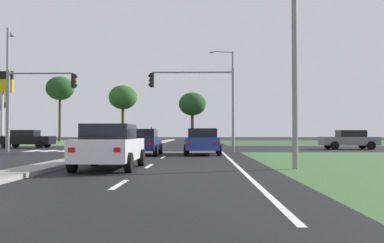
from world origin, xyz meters
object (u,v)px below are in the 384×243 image
object	(u,v)px
car_grey_near	(349,139)
fuel_price_totem	(2,92)
car_beige_second	(147,136)
treeline_second	(60,89)
car_blue_sixth	(203,141)
treeline_third	(123,98)
traffic_signal_near_right	(201,93)
car_silver_seventh	(139,137)
street_lamp_near	(300,20)
street_lamp_third	(231,93)
pedestrian_at_median	(152,133)
street_lamp_second	(8,82)
car_navy_fourth	(143,142)
car_black_third	(27,139)
traffic_signal_near_left	(34,95)
treeline_fourth	(192,104)
car_white_fifth	(110,146)

from	to	relation	value
car_grey_near	fuel_price_totem	size ratio (longest dim) A/B	0.67
car_beige_second	treeline_second	bearing A→B (deg)	-16.19
car_blue_sixth	treeline_third	distance (m)	38.79
car_grey_near	traffic_signal_near_right	world-z (taller)	traffic_signal_near_right
car_silver_seventh	street_lamp_near	world-z (taller)	street_lamp_near
street_lamp_third	pedestrian_at_median	xyz separation A→B (m)	(-8.77, 3.39, -4.28)
fuel_price_totem	treeline_third	world-z (taller)	treeline_third
car_beige_second	car_blue_sixth	size ratio (longest dim) A/B	1.07
traffic_signal_near_right	street_lamp_third	size ratio (longest dim) A/B	0.58
street_lamp_second	car_navy_fourth	bearing A→B (deg)	-32.74
car_black_third	pedestrian_at_median	bearing A→B (deg)	144.96
street_lamp_second	treeline_second	bearing A→B (deg)	102.00
car_silver_seventh	traffic_signal_near_left	xyz separation A→B (m)	(-3.62, -24.08, 3.08)
car_silver_seventh	treeline_fourth	distance (m)	13.20
fuel_price_totem	treeline_fourth	size ratio (longest dim) A/B	0.90
car_silver_seventh	pedestrian_at_median	size ratio (longest dim) A/B	2.30
car_silver_seventh	street_lamp_second	size ratio (longest dim) A/B	0.47
car_white_fifth	car_silver_seventh	bearing A→B (deg)	96.79
car_black_third	car_silver_seventh	size ratio (longest dim) A/B	1.01
traffic_signal_near_right	treeline_fourth	size ratio (longest dim) A/B	0.80
car_silver_seventh	fuel_price_totem	world-z (taller)	fuel_price_totem
street_lamp_near	treeline_fourth	world-z (taller)	street_lamp_near
street_lamp_third	street_lamp_second	bearing A→B (deg)	-140.43
car_blue_sixth	fuel_price_totem	distance (m)	20.50
car_black_third	pedestrian_at_median	size ratio (longest dim) A/B	2.33
street_lamp_near	car_beige_second	bearing A→B (deg)	103.70
car_beige_second	street_lamp_third	world-z (taller)	street_lamp_third
car_beige_second	traffic_signal_near_left	distance (m)	32.57
traffic_signal_near_right	street_lamp_near	world-z (taller)	street_lamp_near
traffic_signal_near_left	street_lamp_third	world-z (taller)	street_lamp_third
car_beige_second	treeline_second	xyz separation A→B (m)	(-13.69, 3.97, 7.18)
car_black_third	traffic_signal_near_right	size ratio (longest dim) A/B	0.75
car_black_third	car_white_fifth	bearing A→B (deg)	28.43
treeline_fourth	car_blue_sixth	bearing A→B (deg)	-87.85
car_blue_sixth	pedestrian_at_median	size ratio (longest dim) A/B	2.28
car_blue_sixth	treeline_fourth	size ratio (longest dim) A/B	0.59
fuel_price_totem	treeline_third	xyz separation A→B (m)	(5.54, 25.79, 1.59)
car_grey_near	street_lamp_near	xyz separation A→B (m)	(-8.03, -19.03, 4.46)
car_navy_fourth	street_lamp_near	world-z (taller)	street_lamp_near
treeline_third	car_navy_fourth	bearing A→B (deg)	-77.98
car_white_fifth	pedestrian_at_median	bearing A→B (deg)	94.13
pedestrian_at_median	treeline_third	size ratio (longest dim) A/B	0.23
treeline_second	treeline_fourth	world-z (taller)	treeline_second
car_black_third	car_blue_sixth	xyz separation A→B (m)	(14.85, -11.10, 0.00)
fuel_price_totem	traffic_signal_near_right	bearing A→B (deg)	-23.16
car_blue_sixth	street_lamp_near	world-z (taller)	street_lamp_near
traffic_signal_near_right	fuel_price_totem	world-z (taller)	fuel_price_totem
car_white_fifth	fuel_price_totem	distance (m)	25.51
pedestrian_at_median	treeline_third	xyz separation A→B (m)	(-5.62, 12.58, 5.07)
street_lamp_near	street_lamp_third	xyz separation A→B (m)	(-0.40, 30.96, 0.33)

